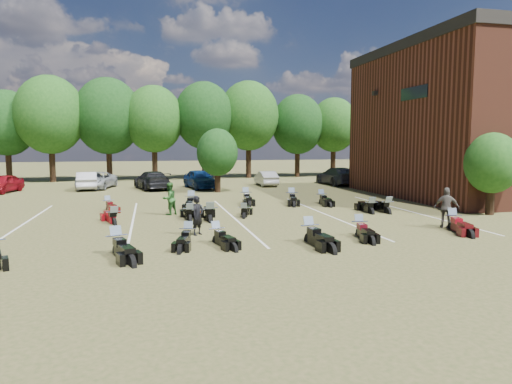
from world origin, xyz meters
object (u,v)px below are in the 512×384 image
object	(u,v)px
person_grey	(446,208)
motorcycle_3	(188,244)
person_green	(169,199)
car_0	(2,184)
motorcycle_7	(114,225)
car_4	(200,179)
person_black	(198,216)
motorcycle_14	(108,210)

from	to	relation	value
person_grey	motorcycle_3	xyz separation A→B (m)	(-11.57, -0.56, -0.92)
person_green	person_grey	world-z (taller)	person_grey
person_green	car_0	bearing A→B (deg)	-85.44
person_grey	motorcycle_7	size ratio (longest dim) A/B	0.83
motorcycle_3	car_0	bearing A→B (deg)	135.38
person_grey	motorcycle_7	bearing A→B (deg)	10.45
car_0	car_4	xyz separation A→B (m)	(15.19, -0.09, 0.10)
person_black	motorcycle_7	xyz separation A→B (m)	(-3.58, 3.31, -0.81)
motorcycle_14	motorcycle_3	bearing A→B (deg)	-87.41
motorcycle_7	car_4	bearing A→B (deg)	-126.43
car_0	motorcycle_3	world-z (taller)	car_0
car_4	person_black	size ratio (longest dim) A/B	2.90
person_black	motorcycle_14	distance (m)	9.30
person_green	car_4	bearing A→B (deg)	-138.96
motorcycle_7	person_black	bearing A→B (deg)	120.37
person_grey	motorcycle_3	world-z (taller)	person_grey
car_4	person_grey	xyz separation A→B (m)	(8.80, -20.58, 0.12)
motorcycle_7	motorcycle_3	bearing A→B (deg)	105.23
car_0	motorcycle_14	bearing A→B (deg)	-39.47
car_4	person_black	world-z (taller)	person_black
car_4	person_black	xyz separation A→B (m)	(-2.23, -19.60, 0.01)
car_0	person_grey	xyz separation A→B (m)	(23.99, -20.67, 0.21)
person_grey	person_black	bearing A→B (deg)	21.75
car_0	motorcycle_14	distance (m)	14.41
car_0	motorcycle_14	xyz separation A→B (m)	(8.71, -11.46, -0.71)
car_0	person_green	xyz separation A→B (m)	(12.05, -13.98, 0.16)
motorcycle_3	motorcycle_7	size ratio (longest dim) A/B	0.94
person_black	motorcycle_7	distance (m)	4.94
motorcycle_3	person_grey	bearing A→B (deg)	17.85
car_4	person_green	bearing A→B (deg)	-114.76
car_0	car_4	distance (m)	15.19
person_black	car_4	bearing A→B (deg)	41.15
person_grey	motorcycle_7	world-z (taller)	person_grey
person_grey	person_green	bearing A→B (deg)	-2.46
motorcycle_14	person_grey	bearing A→B (deg)	-49.29
car_0	person_grey	distance (m)	31.67
person_black	motorcycle_3	world-z (taller)	person_black
person_grey	motorcycle_3	bearing A→B (deg)	29.62
car_0	motorcycle_7	distance (m)	18.89
person_black	motorcycle_3	distance (m)	1.83
motorcycle_3	motorcycle_14	size ratio (longest dim) A/B	1.02
person_black	person_grey	size ratio (longest dim) A/B	0.88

